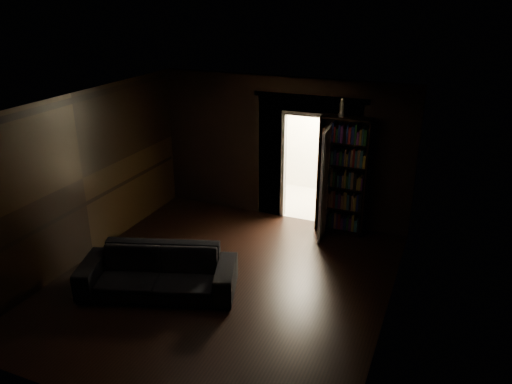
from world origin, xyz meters
The scene contains 9 objects.
ground centered at (0.00, 0.00, 0.00)m, with size 5.50×5.50×0.00m, color black.
room_walls centered at (-0.01, 1.07, 1.68)m, with size 5.02×5.61×2.84m.
kitchen_alcove centered at (0.50, 3.87, 1.21)m, with size 2.20×1.80×2.60m.
sofa centered at (-0.79, -0.55, 0.45)m, with size 2.32×1.00×0.89m, color black.
bookshelf centered at (1.25, 2.55, 1.10)m, with size 0.90×0.32×2.20m, color black.
refrigerator centered at (1.10, 4.03, 0.82)m, with size 0.74×0.68×1.65m, color white.
door centered at (1.00, 2.31, 1.02)m, with size 0.85×0.05×2.05m, color white.
figurine centered at (1.14, 2.59, 2.36)m, with size 0.11×0.11×0.32m, color white.
bottles centered at (1.13, 3.96, 1.78)m, with size 0.62×0.08×0.25m, color black.
Camera 1 is at (3.07, -5.98, 4.27)m, focal length 35.00 mm.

